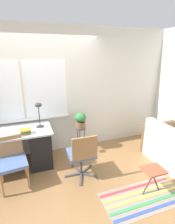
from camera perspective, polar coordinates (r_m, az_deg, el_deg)
name	(u,v)px	position (r m, az deg, el deg)	size (l,w,h in m)	color
ground_plane	(50,171)	(3.61, -12.28, -18.41)	(14.00, 14.00, 0.00)	olive
wall_back_with_window	(39,94)	(3.79, -15.55, 5.76)	(9.00, 0.12, 2.70)	silver
desk_lamp	(39,109)	(3.46, -15.67, 0.94)	(0.15, 0.15, 0.49)	#2D2D33
book_stack	(25,132)	(3.34, -19.70, -6.02)	(0.20, 0.17, 0.09)	olive
desk_chair_wooden	(12,160)	(3.25, -23.39, -14.19)	(0.49, 0.50, 0.84)	olive
office_chair_swivel	(82,154)	(3.15, -1.81, -13.57)	(0.58, 0.61, 0.88)	#47474C
plant_stand	(81,131)	(3.93, -2.24, -6.28)	(0.22, 0.22, 0.58)	#333338
potted_plant	(81,120)	(3.83, -2.29, -2.64)	(0.24, 0.24, 0.35)	brown
floor_rug_striped	(144,197)	(3.17, 17.99, -24.95)	(1.34, 0.63, 0.01)	gray
folding_stool	(153,172)	(3.06, 20.72, -17.87)	(0.34, 0.28, 0.44)	#B24C33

